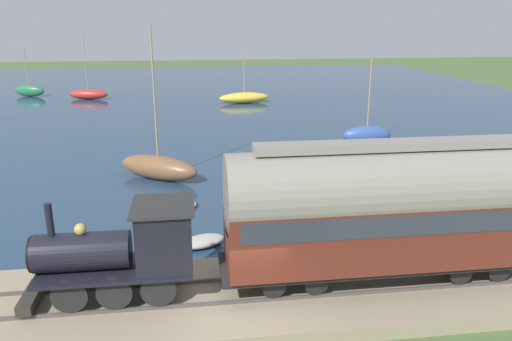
# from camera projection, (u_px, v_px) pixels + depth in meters

# --- Properties ---
(ground_plane) EXTENTS (200.00, 200.00, 0.00)m
(ground_plane) POSITION_uv_depth(u_px,v_px,m) (246.00, 322.00, 15.15)
(ground_plane) COLOR #476033
(harbor_water) EXTENTS (80.00, 80.00, 0.01)m
(harbor_water) POSITION_uv_depth(u_px,v_px,m) (202.00, 99.00, 56.65)
(harbor_water) COLOR navy
(harbor_water) RESTS_ON ground
(rail_embankment) EXTENTS (4.94, 56.00, 0.59)m
(rail_embankment) POSITION_uv_depth(u_px,v_px,m) (242.00, 297.00, 16.05)
(rail_embankment) COLOR gray
(rail_embankment) RESTS_ON ground
(steam_locomotive) EXTENTS (2.02, 5.22, 3.16)m
(steam_locomotive) POSITION_uv_depth(u_px,v_px,m) (127.00, 247.00, 15.02)
(steam_locomotive) COLOR black
(steam_locomotive) RESTS_ON rail_embankment
(passenger_coach) EXTENTS (2.54, 10.63, 4.67)m
(passenger_coach) POSITION_uv_depth(u_px,v_px,m) (386.00, 207.00, 15.80)
(passenger_coach) COLOR black
(passenger_coach) RESTS_ON rail_embankment
(sailboat_blue) EXTENTS (1.27, 3.62, 6.14)m
(sailboat_blue) POSITION_uv_depth(u_px,v_px,m) (367.00, 135.00, 36.22)
(sailboat_blue) COLOR #335199
(sailboat_blue) RESTS_ON harbor_water
(sailboat_yellow) EXTENTS (2.52, 5.70, 5.73)m
(sailboat_yellow) POSITION_uv_depth(u_px,v_px,m) (244.00, 98.00, 54.14)
(sailboat_yellow) COLOR gold
(sailboat_yellow) RESTS_ON harbor_water
(sailboat_red) EXTENTS (2.23, 4.64, 7.31)m
(sailboat_red) POSITION_uv_depth(u_px,v_px,m) (88.00, 94.00, 56.62)
(sailboat_red) COLOR #B72D23
(sailboat_red) RESTS_ON harbor_water
(sailboat_green) EXTENTS (2.25, 3.93, 5.86)m
(sailboat_green) POSITION_uv_depth(u_px,v_px,m) (30.00, 90.00, 58.60)
(sailboat_green) COLOR #236B42
(sailboat_green) RESTS_ON harbor_water
(sailboat_brown) EXTENTS (4.04, 5.08, 8.48)m
(sailboat_brown) POSITION_uv_depth(u_px,v_px,m) (158.00, 167.00, 28.38)
(sailboat_brown) COLOR brown
(sailboat_brown) RESTS_ON harbor_water
(rowboat_far_out) EXTENTS (1.69, 2.15, 0.42)m
(rowboat_far_out) POSITION_uv_depth(u_px,v_px,m) (202.00, 241.00, 20.11)
(rowboat_far_out) COLOR #B7B2A3
(rowboat_far_out) RESTS_ON harbor_water
(rowboat_off_pier) EXTENTS (2.39, 2.01, 0.32)m
(rowboat_off_pier) POSITION_uv_depth(u_px,v_px,m) (182.00, 201.00, 24.75)
(rowboat_off_pier) COLOR #B7B2A3
(rowboat_off_pier) RESTS_ON harbor_water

